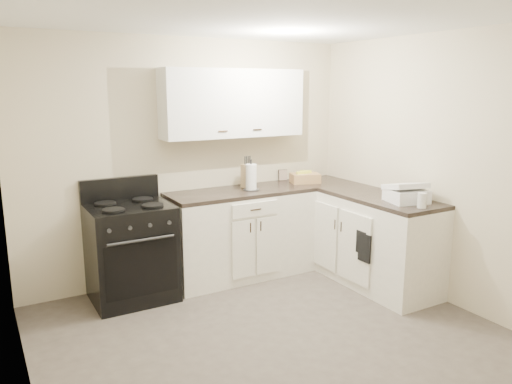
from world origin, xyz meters
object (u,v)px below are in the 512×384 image
knife_block (248,176)px  wicker_basket (305,178)px  countertop_grill (406,196)px  paper_towel (251,177)px  stove (131,253)px

knife_block → wicker_basket: 0.71m
countertop_grill → paper_towel: bearing=143.6°
wicker_basket → countertop_grill: size_ratio=0.94×
stove → paper_towel: (1.30, -0.02, 0.62)m
knife_block → countertop_grill: bearing=-66.7°
paper_towel → countertop_grill: 1.57m
knife_block → paper_towel: size_ratio=0.91×
knife_block → wicker_basket: size_ratio=0.80×
knife_block → wicker_basket: bearing=-18.9°
stove → knife_block: size_ratio=3.67×
paper_towel → wicker_basket: 0.75m
stove → wicker_basket: size_ratio=2.92×
stove → paper_towel: paper_towel is taller
stove → knife_block: bearing=5.4°
stove → wicker_basket: bearing=1.1°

